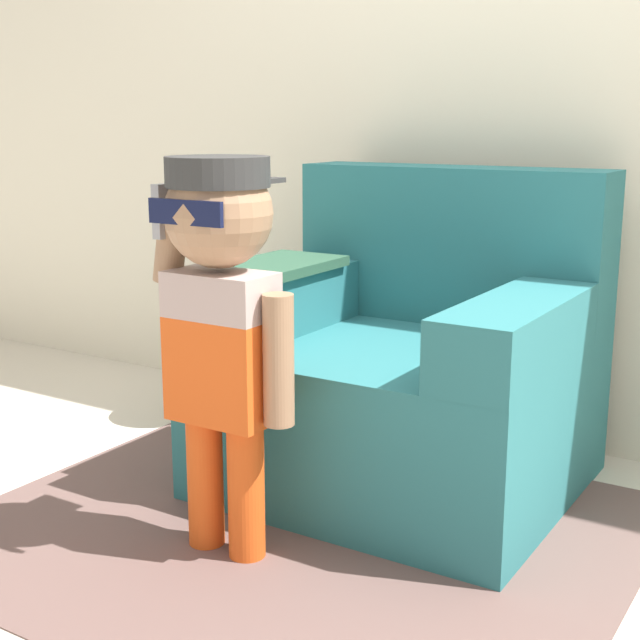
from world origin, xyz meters
TOP-DOWN VIEW (x-y plane):
  - ground_plane at (0.00, 0.00)m, footprint 10.00×10.00m
  - wall_back at (0.00, 0.69)m, footprint 10.00×0.05m
  - armchair at (-0.23, 0.16)m, footprint 1.01×0.90m
  - person_child at (-0.40, -0.50)m, footprint 0.40×0.30m
  - side_table at (-1.03, 0.27)m, footprint 0.30×0.30m
  - rug at (-0.32, -0.31)m, footprint 1.70×1.47m

SIDE VIEW (x-z plane):
  - ground_plane at x=0.00m, z-range 0.00..0.00m
  - rug at x=-0.32m, z-range 0.00..0.01m
  - side_table at x=-1.03m, z-range 0.05..0.49m
  - armchair at x=-0.23m, z-range -0.12..0.80m
  - person_child at x=-0.40m, z-range 0.16..1.15m
  - wall_back at x=0.00m, z-range 0.00..2.60m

